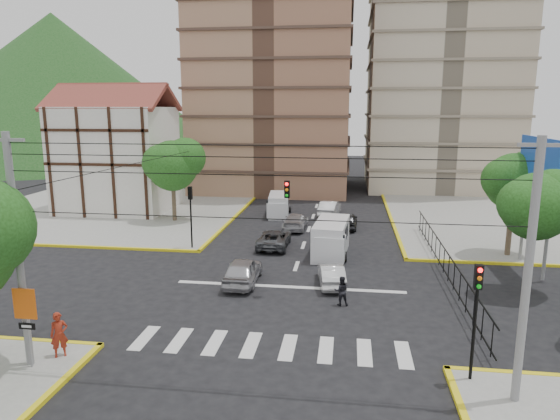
% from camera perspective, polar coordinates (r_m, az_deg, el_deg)
% --- Properties ---
extents(ground, '(160.00, 160.00, 0.00)m').
position_cam_1_polar(ground, '(27.47, 0.78, -9.65)').
color(ground, black).
rests_on(ground, ground).
extents(sidewalk_nw, '(26.00, 26.00, 0.15)m').
position_cam_1_polar(sidewalk_nw, '(51.90, -18.79, 0.04)').
color(sidewalk_nw, gray).
rests_on(sidewalk_nw, ground).
extents(sidewalk_ne, '(26.00, 26.00, 0.15)m').
position_cam_1_polar(sidewalk_ne, '(49.44, 27.61, -1.24)').
color(sidewalk_ne, gray).
rests_on(sidewalk_ne, ground).
extents(crosswalk_stripes, '(12.00, 2.40, 0.01)m').
position_cam_1_polar(crosswalk_stripes, '(22.04, -1.21, -15.27)').
color(crosswalk_stripes, silver).
rests_on(crosswalk_stripes, ground).
extents(stop_line, '(13.00, 0.40, 0.01)m').
position_cam_1_polar(stop_line, '(28.58, 1.08, -8.77)').
color(stop_line, silver).
rests_on(stop_line, ground).
extents(tudor_building, '(10.80, 8.05, 12.23)m').
position_cam_1_polar(tudor_building, '(50.72, -18.16, 5.75)').
color(tudor_building, silver).
rests_on(tudor_building, ground).
extents(distant_hill, '(70.00, 70.00, 28.00)m').
position_cam_1_polar(distant_hill, '(111.78, -24.14, 12.76)').
color(distant_hill, '#184717').
rests_on(distant_hill, ground).
extents(park_fence, '(0.10, 22.50, 1.66)m').
position_cam_1_polar(park_fence, '(32.07, 18.12, -7.08)').
color(park_fence, black).
rests_on(park_fence, ground).
extents(billboard, '(0.36, 6.20, 8.10)m').
position_cam_1_polar(billboard, '(33.61, 27.52, 3.54)').
color(billboard, slate).
rests_on(billboard, ground).
extents(tree_park_a, '(4.41, 3.60, 6.83)m').
position_cam_1_polar(tree_park_a, '(29.59, 27.37, 0.67)').
color(tree_park_a, '#473828').
rests_on(tree_park_a, ground).
extents(tree_park_c, '(4.65, 3.80, 7.25)m').
position_cam_1_polar(tree_park_c, '(36.41, 25.33, 3.21)').
color(tree_park_c, '#473828').
rests_on(tree_park_c, ground).
extents(tree_tudor, '(5.39, 4.40, 7.43)m').
position_cam_1_polar(tree_tudor, '(44.31, -12.09, 5.24)').
color(tree_tudor, '#473828').
rests_on(tree_tudor, ground).
extents(traffic_light_se, '(0.28, 0.22, 4.40)m').
position_cam_1_polar(traffic_light_se, '(19.46, 21.52, -9.88)').
color(traffic_light_se, black).
rests_on(traffic_light_se, ground).
extents(traffic_light_nw, '(0.28, 0.22, 4.40)m').
position_cam_1_polar(traffic_light_nw, '(35.62, -10.18, 0.36)').
color(traffic_light_nw, black).
rests_on(traffic_light_nw, ground).
extents(traffic_light_hanging, '(18.00, 9.12, 0.92)m').
position_cam_1_polar(traffic_light_hanging, '(23.92, 0.22, 1.83)').
color(traffic_light_hanging, black).
rests_on(traffic_light_hanging, ground).
extents(utility_pole_sw, '(1.40, 0.28, 9.00)m').
position_cam_1_polar(utility_pole_sw, '(21.05, -27.74, -4.08)').
color(utility_pole_sw, slate).
rests_on(utility_pole_sw, ground).
extents(utility_pole_se, '(1.40, 0.28, 9.00)m').
position_cam_1_polar(utility_pole_se, '(18.19, 26.48, -6.29)').
color(utility_pole_se, slate).
rests_on(utility_pole_se, ground).
extents(district_sign, '(0.90, 0.12, 3.20)m').
position_cam_1_polar(district_sign, '(21.45, -27.08, -10.25)').
color(district_sign, slate).
rests_on(district_sign, ground).
extents(van_right_lane, '(2.46, 5.38, 2.36)m').
position_cam_1_polar(van_right_lane, '(34.21, 5.84, -3.36)').
color(van_right_lane, silver).
rests_on(van_right_lane, ground).
extents(van_left_lane, '(2.21, 4.69, 2.04)m').
position_cam_1_polar(van_left_lane, '(46.33, -0.16, 0.49)').
color(van_left_lane, silver).
rests_on(van_left_lane, ground).
extents(car_silver_front_left, '(1.85, 4.47, 1.52)m').
position_cam_1_polar(car_silver_front_left, '(28.99, -4.28, -6.93)').
color(car_silver_front_left, '#AEAEB2').
rests_on(car_silver_front_left, ground).
extents(car_white_front_right, '(1.84, 3.95, 1.25)m').
position_cam_1_polar(car_white_front_right, '(28.83, 5.89, -7.34)').
color(car_white_front_right, silver).
rests_on(car_white_front_right, ground).
extents(car_grey_mid_left, '(2.12, 4.60, 1.28)m').
position_cam_1_polar(car_grey_mid_left, '(36.20, -0.68, -3.29)').
color(car_grey_mid_left, '#515458').
rests_on(car_grey_mid_left, ground).
extents(car_silver_rear_left, '(1.98, 4.58, 1.31)m').
position_cam_1_polar(car_silver_rear_left, '(41.56, 1.78, -1.30)').
color(car_silver_rear_left, '#AEAEB2').
rests_on(car_silver_rear_left, ground).
extents(car_darkgrey_mid_right, '(1.73, 4.01, 1.35)m').
position_cam_1_polar(car_darkgrey_mid_right, '(42.19, 7.72, -1.18)').
color(car_darkgrey_mid_right, '#262628').
rests_on(car_darkgrey_mid_right, ground).
extents(car_white_rear_right, '(2.06, 4.53, 1.44)m').
position_cam_1_polar(car_white_rear_right, '(46.77, 5.67, 0.20)').
color(car_white_rear_right, silver).
rests_on(car_white_rear_right, ground).
extents(pedestrian_sw_corner, '(0.81, 0.75, 1.85)m').
position_cam_1_polar(pedestrian_sw_corner, '(22.37, -23.92, -12.88)').
color(pedestrian_sw_corner, maroon).
rests_on(pedestrian_sw_corner, sidewalk_sw).
extents(pedestrian_crosswalk, '(0.82, 0.68, 1.55)m').
position_cam_1_polar(pedestrian_crosswalk, '(26.03, 7.03, -9.15)').
color(pedestrian_crosswalk, black).
rests_on(pedestrian_crosswalk, ground).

